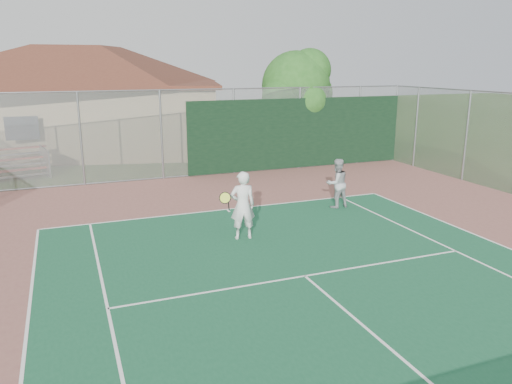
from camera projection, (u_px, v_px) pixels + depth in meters
back_fence at (237, 134)px, 20.65m from camera, size 20.08×0.11×3.53m
side_fence_right at (466, 136)px, 19.35m from camera, size 0.08×9.00×3.50m
clubhouse at (83, 88)px, 26.13m from camera, size 16.71×13.07×6.39m
bleachers at (7, 163)px, 20.12m from camera, size 3.27×2.26×1.11m
tree at (297, 88)px, 22.84m from camera, size 3.71×3.52×5.17m
player_white_front at (242, 206)px, 12.89m from camera, size 1.13×0.76×1.79m
player_grey_back at (337, 184)px, 15.78m from camera, size 0.81×0.65×1.57m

